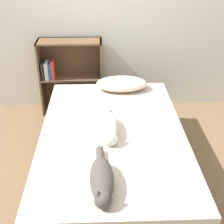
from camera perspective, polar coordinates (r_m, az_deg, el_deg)
name	(u,v)px	position (r m, az deg, el deg)	size (l,w,h in m)	color
ground_plane	(113,176)	(2.89, 0.11, -11.67)	(8.00, 8.00, 0.00)	brown
wall_back	(108,3)	(3.63, -0.78, 19.36)	(8.00, 0.06, 2.50)	silver
bed	(113,155)	(2.73, 0.11, -7.87)	(1.22, 1.93, 0.49)	brown
pillow	(122,84)	(3.25, 1.77, 5.18)	(0.53, 0.30, 0.13)	beige
cat_light	(109,127)	(2.52, -0.59, -2.79)	(0.16, 0.60, 0.14)	white
cat_dark	(102,180)	(2.03, -1.85, -12.30)	(0.17, 0.60, 0.14)	#47423D
bookshelf	(69,75)	(3.75, -7.81, 6.71)	(0.72, 0.26, 0.88)	brown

